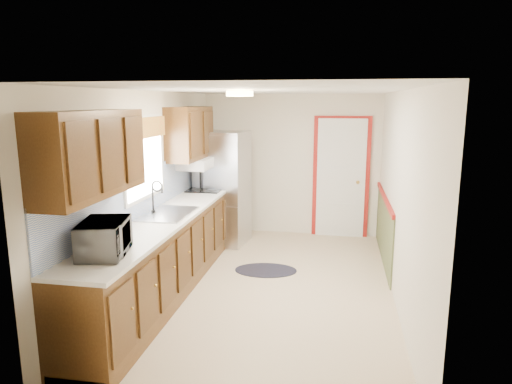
% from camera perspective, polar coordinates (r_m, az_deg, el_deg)
% --- Properties ---
extents(room_shell, '(3.20, 5.20, 2.52)m').
position_cam_1_polar(room_shell, '(5.42, 1.59, -0.18)').
color(room_shell, '#C3AD89').
rests_on(room_shell, ground).
extents(kitchen_run, '(0.63, 4.00, 2.20)m').
position_cam_1_polar(kitchen_run, '(5.56, -11.63, -4.25)').
color(kitchen_run, '#3C230D').
rests_on(kitchen_run, ground).
extents(back_wall_trim, '(1.12, 2.30, 2.08)m').
position_cam_1_polar(back_wall_trim, '(7.59, 11.61, 0.51)').
color(back_wall_trim, maroon).
rests_on(back_wall_trim, ground).
extents(ceiling_fixture, '(0.30, 0.30, 0.06)m').
position_cam_1_polar(ceiling_fixture, '(5.17, -2.05, 12.20)').
color(ceiling_fixture, '#FFD88C').
rests_on(ceiling_fixture, room_shell).
extents(microwave, '(0.43, 0.61, 0.38)m').
position_cam_1_polar(microwave, '(4.24, -18.47, -5.04)').
color(microwave, white).
rests_on(microwave, kitchen_run).
extents(refrigerator, '(0.83, 0.80, 1.81)m').
position_cam_1_polar(refrigerator, '(7.36, -4.18, 0.51)').
color(refrigerator, '#B7B7BC').
rests_on(refrigerator, ground).
extents(rug, '(0.90, 0.63, 0.01)m').
position_cam_1_polar(rug, '(6.33, 1.23, -9.75)').
color(rug, black).
rests_on(rug, ground).
extents(cooktop, '(0.51, 0.61, 0.02)m').
position_cam_1_polar(cooktop, '(7.07, -6.23, 0.40)').
color(cooktop, black).
rests_on(cooktop, kitchen_run).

